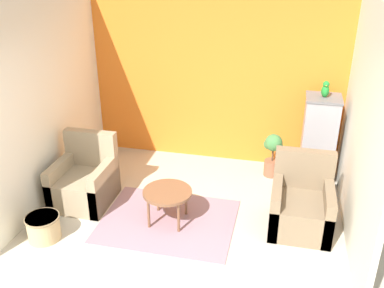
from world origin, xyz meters
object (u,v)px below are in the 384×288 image
Objects in this scene: armchair_left at (85,182)px; potted_plant at (273,152)px; wicker_basket at (43,227)px; armchair_right at (301,206)px; parrot at (325,89)px; coffee_table at (167,194)px; birdcage at (318,140)px.

armchair_left is 1.36× the size of potted_plant.
potted_plant reaches higher than wicker_basket.
parrot is at bearing 80.68° from armchair_right.
armchair_left reaches higher than wicker_basket.
coffee_table is 2.60× the size of parrot.
armchair_right is 1.35m from potted_plant.
birdcage reaches higher than potted_plant.
armchair_left is at bearing -178.91° from armchair_right.
armchair_right is at bearing 9.50° from coffee_table.
armchair_right reaches higher than coffee_table.
armchair_left is 3.44m from birdcage.
coffee_table is 0.67× the size of armchair_left.
armchair_right reaches higher than wicker_basket.
armchair_left is at bearing 169.97° from coffee_table.
armchair_left is 0.70× the size of birdcage.
armchair_right is 1.36× the size of potted_plant.
birdcage is (1.89, 1.56, 0.26)m from coffee_table.
potted_plant is (-0.65, -0.00, -1.05)m from parrot.
armchair_right is 3.22m from wicker_basket.
birdcage reaches higher than armchair_right.
parrot reaches higher than coffee_table.
potted_plant is (-0.44, 1.28, 0.10)m from armchair_right.
birdcage reaches higher than armchair_left.
armchair_right is at bearing 1.09° from armchair_left.
birdcage is at bearing 39.53° from coffee_table.
birdcage is 3.25× the size of wicker_basket.
coffee_table reaches higher than wicker_basket.
birdcage is at bearing 22.89° from armchair_left.
armchair_left is at bearing 82.51° from wicker_basket.
armchair_left is 2.84m from potted_plant.
coffee_table is at bearing 26.48° from wicker_basket.
parrot reaches higher than birdcage.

